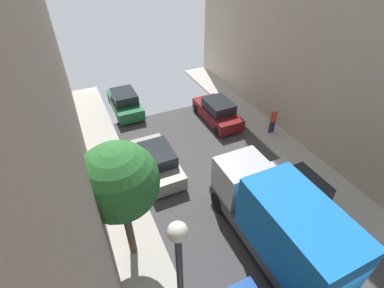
# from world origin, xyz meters

# --- Properties ---
(parked_car_left_2) EXTENTS (1.78, 4.20, 1.57)m
(parked_car_left_2) POSITION_xyz_m (-2.70, 10.24, 0.72)
(parked_car_left_2) COLOR gray
(parked_car_left_2) RESTS_ON ground
(parked_car_left_3) EXTENTS (1.78, 4.20, 1.57)m
(parked_car_left_3) POSITION_xyz_m (-2.70, 17.31, 0.72)
(parked_car_left_3) COLOR #1E6638
(parked_car_left_3) RESTS_ON ground
(parked_car_right_2) EXTENTS (1.78, 4.20, 1.57)m
(parked_car_right_2) POSITION_xyz_m (2.70, 5.33, 0.72)
(parked_car_right_2) COLOR silver
(parked_car_right_2) RESTS_ON ground
(parked_car_right_3) EXTENTS (1.78, 4.20, 1.57)m
(parked_car_right_3) POSITION_xyz_m (2.70, 13.37, 0.72)
(parked_car_right_3) COLOR maroon
(parked_car_right_3) RESTS_ON ground
(delivery_truck) EXTENTS (2.26, 6.60, 3.38)m
(delivery_truck) POSITION_xyz_m (0.00, 3.78, 1.79)
(delivery_truck) COLOR #4C4C51
(delivery_truck) RESTS_ON ground
(pedestrian) EXTENTS (0.40, 0.36, 1.72)m
(pedestrian) POSITION_xyz_m (5.12, 10.53, 1.07)
(pedestrian) COLOR #2D334C
(pedestrian) RESTS_ON sidewalk_right
(street_tree_0) EXTENTS (2.72, 2.72, 5.31)m
(street_tree_0) POSITION_xyz_m (-5.22, 6.01, 4.07)
(street_tree_0) COLOR brown
(street_tree_0) RESTS_ON sidewalk_left
(potted_plant_2) EXTENTS (0.47, 0.47, 0.76)m
(potted_plant_2) POSITION_xyz_m (-5.73, 12.02, 0.56)
(potted_plant_2) COLOR brown
(potted_plant_2) RESTS_ON sidewalk_left
(lamp_post) EXTENTS (0.44, 0.44, 5.83)m
(lamp_post) POSITION_xyz_m (-4.60, 2.36, 3.96)
(lamp_post) COLOR #333338
(lamp_post) RESTS_ON sidewalk_left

